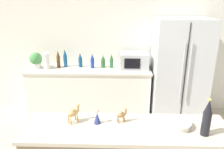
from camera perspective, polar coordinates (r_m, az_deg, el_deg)
name	(u,v)px	position (r m, az deg, el deg)	size (l,w,h in m)	color
wall_back	(113,44)	(4.07, 0.24, 7.92)	(8.00, 0.06, 2.55)	silver
back_counter	(90,92)	(4.04, -5.83, -4.51)	(2.16, 0.63, 0.91)	silver
refrigerator	(179,71)	(3.91, 17.03, 0.79)	(0.89, 0.74, 1.78)	silver
potted_plant	(36,60)	(4.06, -19.25, 3.62)	(0.22, 0.22, 0.28)	silver
paper_towel_roll	(46,61)	(3.96, -16.78, 3.40)	(0.11, 0.11, 0.28)	white
microwave	(134,61)	(3.83, 5.79, 3.61)	(0.48, 0.37, 0.28)	#B2B5BA
back_bottle_0	(92,61)	(3.87, -5.15, 3.50)	(0.07, 0.07, 0.26)	navy
back_bottle_1	(65,58)	(3.99, -12.13, 4.15)	(0.07, 0.07, 0.33)	navy
back_bottle_2	(103,61)	(3.89, -2.37, 3.44)	(0.08, 0.08, 0.23)	#2D6033
back_bottle_3	(58,59)	(4.01, -13.86, 3.94)	(0.06, 0.06, 0.31)	brown
back_bottle_4	(111,61)	(3.86, -0.15, 3.52)	(0.06, 0.06, 0.25)	#2D6033
back_bottle_5	(80,60)	(3.95, -8.28, 3.70)	(0.07, 0.07, 0.25)	navy
wine_bottle	(207,118)	(1.98, 23.56, -10.39)	(0.07, 0.07, 0.33)	black
fruit_bowl	(178,123)	(2.07, 16.82, -12.12)	(0.24, 0.24, 0.06)	white
camel_figurine	(122,115)	(2.03, 2.52, -10.44)	(0.11, 0.08, 0.13)	olive
camel_figurine_second	(73,113)	(2.05, -10.07, -9.79)	(0.13, 0.13, 0.17)	tan
wise_man_figurine_crimson	(97,117)	(2.02, -3.90, -11.02)	(0.06, 0.06, 0.15)	navy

